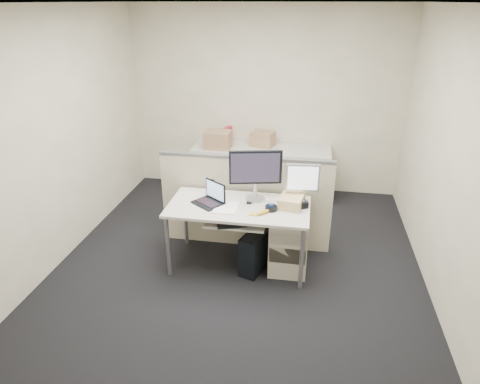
% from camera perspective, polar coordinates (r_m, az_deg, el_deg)
% --- Properties ---
extents(floor, '(4.00, 4.50, 0.01)m').
position_cam_1_polar(floor, '(4.90, -0.17, -9.56)').
color(floor, black).
rests_on(floor, ground).
extents(ceiling, '(4.00, 4.50, 0.01)m').
position_cam_1_polar(ceiling, '(4.07, -0.22, 23.94)').
color(ceiling, white).
rests_on(ceiling, ground).
extents(wall_back, '(4.00, 0.02, 2.70)m').
position_cam_1_polar(wall_back, '(6.45, 3.36, 11.92)').
color(wall_back, beige).
rests_on(wall_back, ground).
extents(wall_front, '(4.00, 0.02, 2.70)m').
position_cam_1_polar(wall_front, '(2.34, -10.01, -12.04)').
color(wall_front, beige).
rests_on(wall_front, ground).
extents(wall_left, '(0.02, 4.50, 2.70)m').
position_cam_1_polar(wall_left, '(5.03, -23.40, 6.41)').
color(wall_left, beige).
rests_on(wall_left, ground).
extents(wall_right, '(0.02, 4.50, 2.70)m').
position_cam_1_polar(wall_right, '(4.43, 26.27, 3.64)').
color(wall_right, beige).
rests_on(wall_right, ground).
extents(desk, '(1.50, 0.75, 0.73)m').
position_cam_1_polar(desk, '(4.56, -0.18, -2.56)').
color(desk, '#BBB8B1').
rests_on(desk, floor).
extents(keyboard_tray, '(0.62, 0.32, 0.02)m').
position_cam_1_polar(keyboard_tray, '(4.42, -0.58, -4.11)').
color(keyboard_tray, '#BBB8B1').
rests_on(keyboard_tray, desk).
extents(drawer_pedestal, '(0.40, 0.55, 0.65)m').
position_cam_1_polar(drawer_pedestal, '(4.72, 6.57, -6.47)').
color(drawer_pedestal, beige).
rests_on(drawer_pedestal, floor).
extents(cubicle_partition, '(2.00, 0.06, 1.10)m').
position_cam_1_polar(cubicle_partition, '(5.01, 0.71, -1.47)').
color(cubicle_partition, '#A89C89').
rests_on(cubicle_partition, floor).
extents(back_counter, '(2.00, 0.60, 0.72)m').
position_cam_1_polar(back_counter, '(6.43, 2.81, 2.67)').
color(back_counter, beige).
rests_on(back_counter, floor).
extents(monitor_main, '(0.59, 0.33, 0.56)m').
position_cam_1_polar(monitor_main, '(4.56, 2.07, 2.19)').
color(monitor_main, black).
rests_on(monitor_main, desk).
extents(monitor_small, '(0.37, 0.21, 0.44)m').
position_cam_1_polar(monitor_small, '(4.55, 8.30, 1.03)').
color(monitor_small, '#B7B7BC').
rests_on(monitor_small, desk).
extents(laptop, '(0.38, 0.37, 0.23)m').
position_cam_1_polar(laptop, '(4.53, -4.36, -0.31)').
color(laptop, black).
rests_on(laptop, desk).
extents(trackball, '(0.13, 0.13, 0.05)m').
position_cam_1_polar(trackball, '(4.44, 4.17, -2.15)').
color(trackball, black).
rests_on(trackball, desk).
extents(desk_phone, '(0.26, 0.25, 0.07)m').
position_cam_1_polar(desk_phone, '(4.54, 7.49, -1.56)').
color(desk_phone, black).
rests_on(desk_phone, desk).
extents(paper_stack, '(0.24, 0.31, 0.01)m').
position_cam_1_polar(paper_stack, '(4.48, -1.87, -2.07)').
color(paper_stack, white).
rests_on(paper_stack, desk).
extents(sticky_pad, '(0.08, 0.08, 0.01)m').
position_cam_1_polar(sticky_pad, '(4.35, 1.75, -2.96)').
color(sticky_pad, gold).
rests_on(sticky_pad, desk).
extents(travel_mug, '(0.09, 0.09, 0.16)m').
position_cam_1_polar(travel_mug, '(4.76, -3.87, 0.53)').
color(travel_mug, black).
rests_on(travel_mug, desk).
extents(banana, '(0.16, 0.16, 0.04)m').
position_cam_1_polar(banana, '(4.35, 3.11, -2.71)').
color(banana, gold).
rests_on(banana, desk).
extents(cellphone, '(0.06, 0.11, 0.01)m').
position_cam_1_polar(cellphone, '(4.60, 1.26, -1.30)').
color(cellphone, black).
rests_on(cellphone, desk).
extents(manila_folders, '(0.28, 0.34, 0.11)m').
position_cam_1_polar(manila_folders, '(4.53, 6.88, -1.20)').
color(manila_folders, '#EBBF89').
rests_on(manila_folders, desk).
extents(keyboard, '(0.50, 0.31, 0.03)m').
position_cam_1_polar(keyboard, '(4.37, -0.03, -4.13)').
color(keyboard, black).
rests_on(keyboard, keyboard_tray).
extents(pc_tower_desk, '(0.33, 0.52, 0.45)m').
position_cam_1_polar(pc_tower_desk, '(4.71, 2.14, -7.81)').
color(pc_tower_desk, black).
rests_on(pc_tower_desk, floor).
extents(pc_tower_spare_dark, '(0.37, 0.53, 0.46)m').
position_cam_1_polar(pc_tower_spare_dark, '(6.77, -5.97, 2.48)').
color(pc_tower_spare_dark, black).
rests_on(pc_tower_spare_dark, floor).
extents(pc_tower_spare_silver, '(0.28, 0.47, 0.41)m').
position_cam_1_polar(pc_tower_spare_silver, '(6.84, -7.98, 2.43)').
color(pc_tower_spare_silver, '#B7B7BC').
rests_on(pc_tower_spare_silver, floor).
extents(cardboard_box_left, '(0.38, 0.29, 0.28)m').
position_cam_1_polar(cardboard_box_left, '(6.25, -2.99, 6.89)').
color(cardboard_box_left, '#947D56').
rests_on(cardboard_box_left, back_counter).
extents(cardboard_box_right, '(0.38, 0.33, 0.24)m').
position_cam_1_polar(cardboard_box_right, '(6.38, 3.02, 7.03)').
color(cardboard_box_right, '#947D56').
rests_on(cardboard_box_right, back_counter).
extents(red_binder, '(0.15, 0.29, 0.27)m').
position_cam_1_polar(red_binder, '(6.45, -1.88, 7.38)').
color(red_binder, '#AD1929').
rests_on(red_binder, back_counter).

